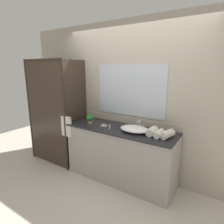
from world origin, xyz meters
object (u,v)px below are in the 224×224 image
Objects in this scene: soap_dish at (104,125)px; amenity_bottle_shampoo at (92,119)px; faucet at (140,126)px; rolled_towel_far_edge at (152,131)px; rolled_towel_middle at (159,134)px; potted_plant at (90,119)px; amenity_bottle_lotion at (110,126)px; sink_basin at (134,129)px; rolled_towel_near_edge at (167,134)px.

soap_dish is 0.38m from amenity_bottle_shampoo.
amenity_bottle_shampoo is (-0.35, 0.12, 0.03)m from soap_dish.
faucet is 0.34m from rolled_towel_far_edge.
soap_dish is at bearing -179.66° from rolled_towel_middle.
potted_plant is at bearing -165.11° from faucet.
amenity_bottle_lotion is (0.45, -0.07, -0.05)m from potted_plant.
sink_basin is 4.73× the size of amenity_bottle_shampoo.
amenity_bottle_shampoo and rolled_towel_middle have the same top height.
sink_basin is at bearing 2.52° from soap_dish.
rolled_towel_near_edge is 0.11m from rolled_towel_middle.
soap_dish is at bearing 1.65° from potted_plant.
faucet is (-0.00, 0.19, 0.00)m from sink_basin.
faucet is 1.70× the size of soap_dish.
sink_basin is at bearing 179.00° from rolled_towel_far_edge.
potted_plant is 0.15m from amenity_bottle_shampoo.
rolled_towel_middle is at bearing 6.07° from amenity_bottle_lotion.
sink_basin is at bearing -6.39° from amenity_bottle_shampoo.
faucet is 0.44m from rolled_towel_middle.
amenity_bottle_lotion is 0.78m from rolled_towel_middle.
amenity_bottle_lotion is 0.38× the size of rolled_towel_middle.
potted_plant is 1.34m from rolled_towel_near_edge.
rolled_towel_middle is (1.29, -0.12, 0.00)m from amenity_bottle_shampoo.
amenity_bottle_shampoo is 0.41× the size of rolled_towel_near_edge.
soap_dish is at bearing 154.67° from amenity_bottle_lotion.
potted_plant reaches higher than sink_basin.
amenity_bottle_shampoo is 1.40m from rolled_towel_near_edge.
soap_dish is at bearing -158.52° from faucet.
soap_dish is 0.47× the size of rolled_towel_far_edge.
rolled_towel_far_edge reaches higher than amenity_bottle_lotion.
potted_plant is 1.78× the size of amenity_bottle_lotion.
rolled_towel_far_edge is at bearing 1.41° from potted_plant.
rolled_towel_middle is at bearing -6.98° from rolled_towel_far_edge.
rolled_towel_near_edge reaches higher than soap_dish.
rolled_towel_middle is (-0.11, -0.02, -0.01)m from rolled_towel_near_edge.
amenity_bottle_lotion is at bearing -173.93° from rolled_towel_middle.
rolled_towel_near_edge is (1.04, 0.03, 0.04)m from soap_dish.
potted_plant reaches higher than amenity_bottle_lotion.
faucet reaches higher than amenity_bottle_shampoo.
sink_basin is 0.39m from rolled_towel_middle.
amenity_bottle_shampoo is 1.29m from rolled_towel_middle.
amenity_bottle_lotion is at bearing -165.28° from sink_basin.
sink_basin reaches higher than soap_dish.
amenity_bottle_shampoo is at bearing 160.59° from soap_dish.
rolled_towel_far_edge is (0.82, 0.02, 0.04)m from soap_dish.
amenity_bottle_shampoo is (-0.90, -0.09, 0.00)m from faucet.
faucet reaches higher than rolled_towel_near_edge.
amenity_bottle_lotion is at bearing -171.79° from rolled_towel_far_edge.
faucet reaches higher than soap_dish.
soap_dish is 0.44× the size of rolled_towel_middle.
potted_plant reaches higher than rolled_towel_near_edge.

